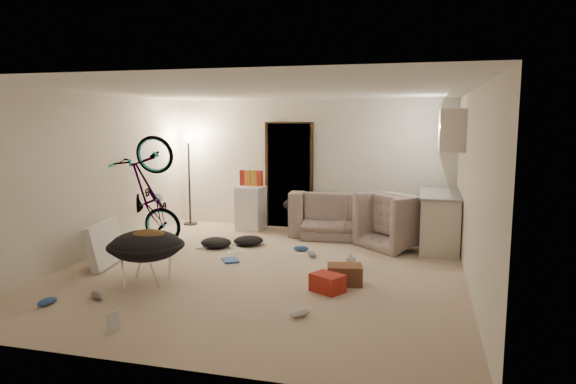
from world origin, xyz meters
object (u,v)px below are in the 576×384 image
(bicycle, at_px, (150,216))
(tv_box, at_px, (105,244))
(mini_fridge, at_px, (251,208))
(juicer, at_px, (350,261))
(sofa, at_px, (349,219))
(drink_case_b, at_px, (327,283))
(floor_lamp, at_px, (189,160))
(armchair, at_px, (403,226))
(saucer_chair, at_px, (146,253))
(drink_case_a, at_px, (345,275))
(kitchen_counter, at_px, (439,221))

(bicycle, distance_m, tv_box, 1.30)
(mini_fridge, xyz_separation_m, juicer, (2.24, -2.10, -0.33))
(sofa, xyz_separation_m, bicycle, (-3.16, -1.54, 0.19))
(juicer, bearing_deg, drink_case_b, -96.23)
(mini_fridge, relative_size, drink_case_b, 2.16)
(floor_lamp, distance_m, sofa, 3.41)
(floor_lamp, height_order, drink_case_b, floor_lamp)
(armchair, relative_size, tv_box, 1.08)
(saucer_chair, height_order, drink_case_a, saucer_chair)
(bicycle, relative_size, saucer_chair, 1.92)
(armchair, height_order, saucer_chair, saucer_chair)
(sofa, relative_size, tv_box, 2.18)
(mini_fridge, bearing_deg, drink_case_b, -53.46)
(saucer_chair, distance_m, drink_case_b, 2.36)
(floor_lamp, bearing_deg, drink_case_a, -39.75)
(saucer_chair, relative_size, tv_box, 1.03)
(armchair, bearing_deg, kitchen_counter, -130.08)
(kitchen_counter, bearing_deg, tv_box, -153.40)
(bicycle, xyz_separation_m, tv_box, (0.00, -1.28, -0.18))
(saucer_chair, bearing_deg, juicer, 30.47)
(juicer, bearing_deg, armchair, 65.82)
(sofa, height_order, tv_box, tv_box)
(floor_lamp, xyz_separation_m, bicycle, (0.10, -1.74, -0.81))
(kitchen_counter, bearing_deg, saucer_chair, -141.02)
(floor_lamp, height_order, juicer, floor_lamp)
(kitchen_counter, xyz_separation_m, armchair, (-0.59, -0.07, -0.10))
(juicer, bearing_deg, tv_box, -166.82)
(bicycle, distance_m, juicer, 3.53)
(bicycle, xyz_separation_m, drink_case_a, (3.51, -1.27, -0.37))
(saucer_chair, distance_m, drink_case_a, 2.58)
(armchair, bearing_deg, saucer_chair, 86.44)
(armchair, xyz_separation_m, saucer_chair, (-3.11, -2.92, 0.08))
(saucer_chair, bearing_deg, floor_lamp, 107.26)
(tv_box, relative_size, drink_case_b, 2.50)
(armchair, distance_m, drink_case_b, 2.76)
(mini_fridge, bearing_deg, sofa, 0.52)
(floor_lamp, height_order, mini_fridge, floor_lamp)
(kitchen_counter, height_order, armchair, kitchen_counter)
(juicer, bearing_deg, saucer_chair, -149.53)
(kitchen_counter, distance_m, bicycle, 4.85)
(mini_fridge, xyz_separation_m, drink_case_a, (2.28, -2.90, -0.29))
(mini_fridge, height_order, juicer, mini_fridge)
(floor_lamp, bearing_deg, mini_fridge, -4.28)
(sofa, bearing_deg, mini_fridge, -6.92)
(tv_box, bearing_deg, floor_lamp, 81.93)
(kitchen_counter, relative_size, drink_case_a, 3.40)
(bicycle, bearing_deg, kitchen_counter, -82.45)
(mini_fridge, bearing_deg, juicer, -39.72)
(floor_lamp, bearing_deg, juicer, -31.66)
(kitchen_counter, relative_size, armchair, 1.45)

